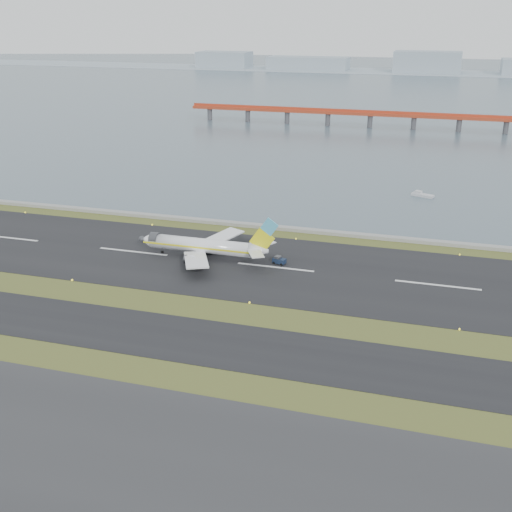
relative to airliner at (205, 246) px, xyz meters
name	(u,v)px	position (x,y,z in m)	size (l,w,h in m)	color
ground	(239,318)	(19.43, -31.14, -3.46)	(1000.00, 1000.00, 0.00)	#324518
apron_strip	(114,490)	(19.43, -86.14, -3.41)	(1000.00, 50.00, 0.10)	#2A2A2D
taxiway_strip	(220,344)	(19.43, -43.14, -3.41)	(1000.00, 18.00, 0.10)	black
runway_strip	(276,267)	(19.43, -1.14, -3.41)	(1000.00, 45.00, 0.10)	black
seawall	(302,230)	(19.43, 28.86, -2.96)	(1000.00, 2.50, 1.00)	gray
bay_water	(405,88)	(19.43, 428.86, -3.46)	(1400.00, 800.00, 1.30)	#465865
red_pier	(414,116)	(39.43, 218.86, 3.82)	(260.00, 5.00, 10.20)	#B23A1E
far_shoreline	(430,67)	(33.05, 588.86, 2.61)	(1400.00, 80.00, 60.50)	#9BABB7
airliner	(205,246)	(0.00, 0.00, 0.00)	(38.52, 32.89, 12.80)	white
pushback_tug	(279,260)	(19.64, 1.53, -2.44)	(3.65, 2.67, 2.10)	#15213A
workboat_near	(422,195)	(51.51, 78.77, -2.85)	(8.25, 5.11, 1.92)	silver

